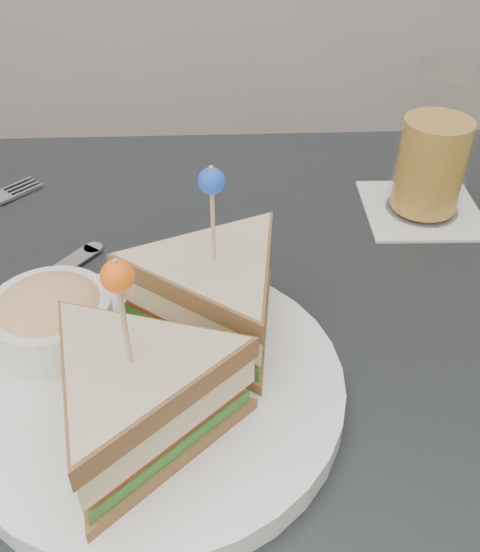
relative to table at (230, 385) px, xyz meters
name	(u,v)px	position (x,y,z in m)	size (l,w,h in m)	color
table	(230,385)	(0.00, 0.00, 0.00)	(0.80, 0.80, 0.75)	black
plate_meal	(160,349)	(-0.05, -0.07, 0.12)	(0.35, 0.35, 0.17)	white
cutlery_knife	(17,298)	(-0.20, 0.05, 0.08)	(0.13, 0.17, 0.01)	silver
drink_set	(433,153)	(0.23, 0.19, 0.15)	(0.13, 0.13, 0.16)	white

